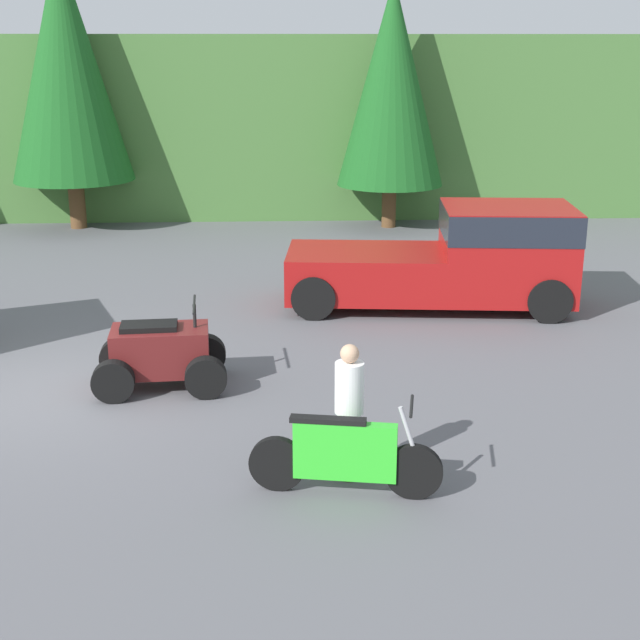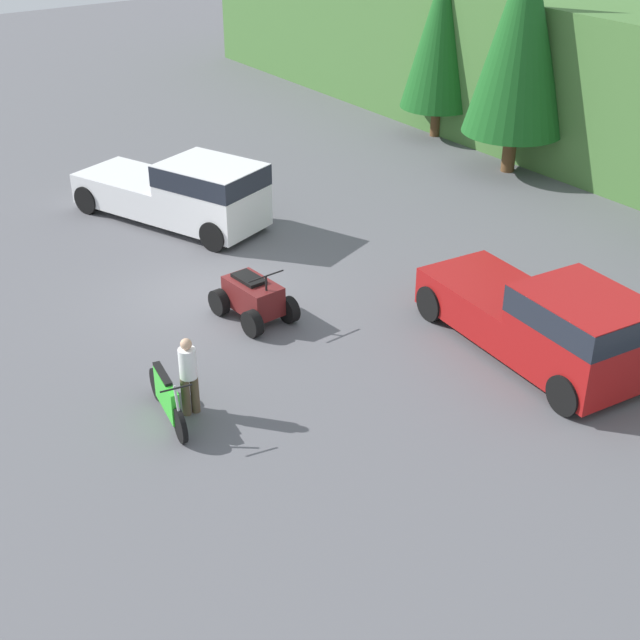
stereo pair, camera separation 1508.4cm
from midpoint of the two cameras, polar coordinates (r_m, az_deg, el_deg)
name	(u,v)px [view 1 (the left image)]	position (r m, az deg, el deg)	size (l,w,h in m)	color
ground_plane	(51,394)	(16.53, -42.23, -14.26)	(80.00, 80.00, 0.00)	#5B5B60
hillside_backdrop	(169,122)	(28.92, -23.59, 6.28)	(44.00, 6.00, 5.13)	#477538
tree_mid_left	(66,66)	(26.29, -31.30, 8.14)	(3.24, 3.24, 7.37)	brown
tree_mid_right	(392,84)	(23.26, -12.34, 8.18)	(2.89, 2.89, 6.57)	brown
pickup_truck_red	(460,255)	(16.48, -14.63, -6.05)	(5.57, 2.54, 1.98)	maroon
dirt_bike	(345,456)	(11.91, -36.41, -22.29)	(2.20, 0.66, 1.14)	black
quad_atv	(161,355)	(15.53, -37.42, -13.00)	(2.01, 1.37, 1.28)	black
rider_person	(349,406)	(11.92, -35.28, -19.50)	(0.37, 0.37, 1.65)	brown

